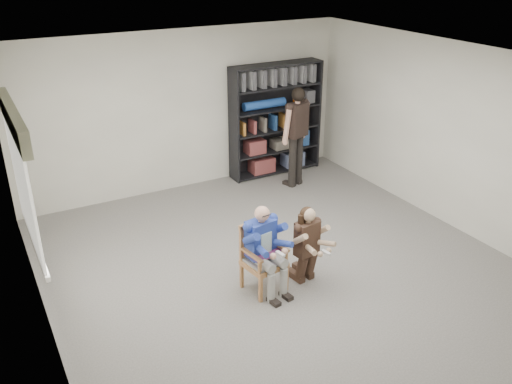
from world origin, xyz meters
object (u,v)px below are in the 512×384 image
armchair (264,258)px  standing_man (296,138)px  kneeling_woman (308,246)px  seated_man (264,249)px  bookshelf (276,120)px

armchair → standing_man: size_ratio=0.50×
kneeling_woman → standing_man: 3.17m
seated_man → standing_man: 3.40m
seated_man → standing_man: size_ratio=0.65×
bookshelf → standing_man: bearing=-90.2°
seated_man → kneeling_woman: 0.59m
armchair → kneeling_woman: size_ratio=0.84×
seated_man → standing_man: bearing=42.1°
seated_man → armchair: bearing=0.0°
standing_man → armchair: bearing=-148.1°
kneeling_woman → bookshelf: bookshelf is taller
seated_man → kneeling_woman: (0.58, -0.12, -0.05)m
armchair → bookshelf: bearing=48.8°
kneeling_woman → standing_man: (1.57, 2.73, 0.37)m
seated_man → standing_man: standing_man is taller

